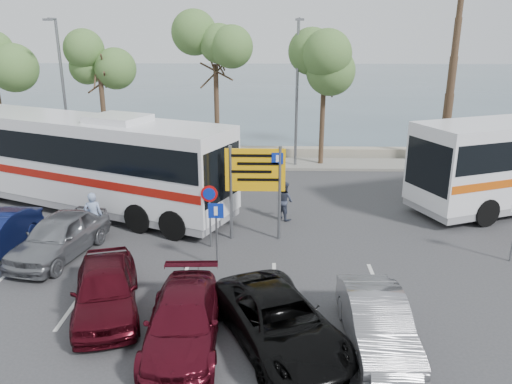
{
  "coord_description": "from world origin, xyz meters",
  "views": [
    {
      "loc": [
        1.51,
        -14.27,
        7.57
      ],
      "look_at": [
        1.04,
        3.0,
        1.92
      ],
      "focal_mm": 35.0,
      "sensor_mm": 36.0,
      "label": 1
    }
  ],
  "objects_px": {
    "suv_black": "(280,322)",
    "pedestrian_near": "(93,216)",
    "street_lamp_left": "(62,86)",
    "coach_bus_left": "(85,164)",
    "car_maroon": "(183,321)",
    "street_lamp_right": "(297,86)",
    "car_silver_b": "(377,323)",
    "car_red": "(106,288)",
    "car_silver_a": "(59,236)",
    "direction_sign": "(255,177)",
    "pedestrian_far": "(284,200)"
  },
  "relations": [
    {
      "from": "suv_black",
      "to": "pedestrian_near",
      "type": "bearing_deg",
      "value": 112.41
    },
    {
      "from": "street_lamp_left",
      "to": "coach_bus_left",
      "type": "xyz_separation_m",
      "value": [
        3.5,
        -7.02,
        -2.62
      ]
    },
    {
      "from": "car_maroon",
      "to": "coach_bus_left",
      "type": "bearing_deg",
      "value": 117.98
    },
    {
      "from": "street_lamp_right",
      "to": "car_silver_b",
      "type": "height_order",
      "value": "street_lamp_right"
    },
    {
      "from": "suv_black",
      "to": "car_silver_b",
      "type": "height_order",
      "value": "car_silver_b"
    },
    {
      "from": "car_maroon",
      "to": "car_red",
      "type": "distance_m",
      "value": 2.79
    },
    {
      "from": "coach_bus_left",
      "to": "suv_black",
      "type": "distance_m",
      "value": 13.06
    },
    {
      "from": "street_lamp_right",
      "to": "car_silver_a",
      "type": "relative_size",
      "value": 1.81
    },
    {
      "from": "coach_bus_left",
      "to": "car_maroon",
      "type": "relative_size",
      "value": 3.1
    },
    {
      "from": "car_silver_a",
      "to": "coach_bus_left",
      "type": "bearing_deg",
      "value": 110.74
    },
    {
      "from": "direction_sign",
      "to": "pedestrian_near",
      "type": "xyz_separation_m",
      "value": [
        -6.08,
        -0.15,
        -1.51
      ]
    },
    {
      "from": "street_lamp_right",
      "to": "car_red",
      "type": "height_order",
      "value": "street_lamp_right"
    },
    {
      "from": "street_lamp_left",
      "to": "car_silver_a",
      "type": "distance_m",
      "value": 13.31
    },
    {
      "from": "car_silver_a",
      "to": "suv_black",
      "type": "distance_m",
      "value": 9.06
    },
    {
      "from": "street_lamp_right",
      "to": "suv_black",
      "type": "distance_m",
      "value": 17.51
    },
    {
      "from": "street_lamp_right",
      "to": "car_silver_a",
      "type": "xyz_separation_m",
      "value": [
        -8.75,
        -12.02,
        -3.84
      ]
    },
    {
      "from": "direction_sign",
      "to": "pedestrian_near",
      "type": "height_order",
      "value": "direction_sign"
    },
    {
      "from": "car_silver_a",
      "to": "car_silver_b",
      "type": "relative_size",
      "value": 1.08
    },
    {
      "from": "direction_sign",
      "to": "car_silver_a",
      "type": "distance_m",
      "value": 7.17
    },
    {
      "from": "street_lamp_right",
      "to": "car_maroon",
      "type": "distance_m",
      "value": 17.84
    },
    {
      "from": "street_lamp_left",
      "to": "car_silver_a",
      "type": "height_order",
      "value": "street_lamp_left"
    },
    {
      "from": "coach_bus_left",
      "to": "car_silver_a",
      "type": "height_order",
      "value": "coach_bus_left"
    },
    {
      "from": "pedestrian_near",
      "to": "coach_bus_left",
      "type": "bearing_deg",
      "value": -77.77
    },
    {
      "from": "suv_black",
      "to": "pedestrian_near",
      "type": "relative_size",
      "value": 2.6
    },
    {
      "from": "street_lamp_left",
      "to": "pedestrian_near",
      "type": "relative_size",
      "value": 4.37
    },
    {
      "from": "car_silver_b",
      "to": "car_maroon",
      "type": "bearing_deg",
      "value": 178.62
    },
    {
      "from": "coach_bus_left",
      "to": "car_maroon",
      "type": "distance_m",
      "value": 11.69
    },
    {
      "from": "direction_sign",
      "to": "suv_black",
      "type": "height_order",
      "value": "direction_sign"
    },
    {
      "from": "street_lamp_left",
      "to": "car_silver_b",
      "type": "relative_size",
      "value": 1.95
    },
    {
      "from": "street_lamp_left",
      "to": "car_silver_a",
      "type": "relative_size",
      "value": 1.81
    },
    {
      "from": "car_silver_b",
      "to": "pedestrian_near",
      "type": "bearing_deg",
      "value": 143.39
    },
    {
      "from": "coach_bus_left",
      "to": "car_red",
      "type": "distance_m",
      "value": 9.35
    },
    {
      "from": "suv_black",
      "to": "car_maroon",
      "type": "bearing_deg",
      "value": 156.04
    },
    {
      "from": "car_silver_b",
      "to": "pedestrian_far",
      "type": "height_order",
      "value": "pedestrian_far"
    },
    {
      "from": "street_lamp_left",
      "to": "suv_black",
      "type": "relative_size",
      "value": 1.68
    },
    {
      "from": "car_silver_a",
      "to": "pedestrian_far",
      "type": "xyz_separation_m",
      "value": [
        7.91,
        3.81,
        0.06
      ]
    },
    {
      "from": "car_maroon",
      "to": "car_silver_a",
      "type": "bearing_deg",
      "value": 133.31
    },
    {
      "from": "car_red",
      "to": "coach_bus_left",
      "type": "bearing_deg",
      "value": 96.34
    },
    {
      "from": "coach_bus_left",
      "to": "pedestrian_far",
      "type": "bearing_deg",
      "value": -7.86
    },
    {
      "from": "direction_sign",
      "to": "car_red",
      "type": "bearing_deg",
      "value": -127.18
    },
    {
      "from": "pedestrian_far",
      "to": "car_red",
      "type": "bearing_deg",
      "value": 106.69
    },
    {
      "from": "street_lamp_left",
      "to": "street_lamp_right",
      "type": "bearing_deg",
      "value": 0.0
    },
    {
      "from": "street_lamp_left",
      "to": "pedestrian_near",
      "type": "xyz_separation_m",
      "value": [
        4.93,
        -10.47,
        -3.68
      ]
    },
    {
      "from": "car_maroon",
      "to": "suv_black",
      "type": "bearing_deg",
      "value": -2.56
    },
    {
      "from": "car_silver_a",
      "to": "pedestrian_near",
      "type": "height_order",
      "value": "pedestrian_near"
    },
    {
      "from": "street_lamp_left",
      "to": "direction_sign",
      "type": "height_order",
      "value": "street_lamp_left"
    },
    {
      "from": "coach_bus_left",
      "to": "car_silver_b",
      "type": "height_order",
      "value": "coach_bus_left"
    },
    {
      "from": "car_maroon",
      "to": "suv_black",
      "type": "relative_size",
      "value": 0.93
    },
    {
      "from": "direction_sign",
      "to": "car_red",
      "type": "height_order",
      "value": "direction_sign"
    },
    {
      "from": "suv_black",
      "to": "direction_sign",
      "type": "bearing_deg",
      "value": 72.81
    }
  ]
}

